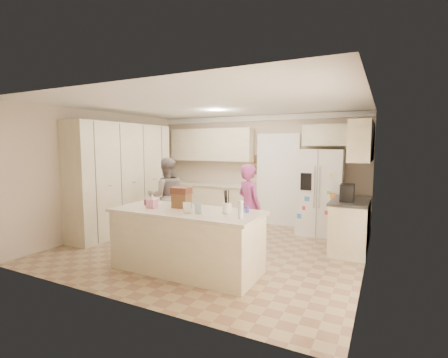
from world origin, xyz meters
The scene contains 41 objects.
floor centered at (0.00, 0.00, -0.01)m, with size 5.20×4.60×0.02m, color #97825D.
ceiling centered at (0.00, 0.00, 2.61)m, with size 5.20×4.60×0.02m, color white.
wall_back centered at (0.00, 2.31, 1.30)m, with size 5.20×0.02×2.60m, color #C7B39B.
wall_front centered at (0.00, -2.31, 1.30)m, with size 5.20×0.02×2.60m, color #C7B39B.
wall_left centered at (-2.61, 0.00, 1.30)m, with size 0.02×4.60×2.60m, color #C7B39B.
wall_right centered at (2.61, 0.00, 1.30)m, with size 0.02×4.60×2.60m, color #C7B39B.
crown_back centered at (0.00, 2.26, 2.53)m, with size 5.20×0.08×0.12m, color white.
pantry_bank centered at (-2.30, 0.20, 1.18)m, with size 0.60×2.60×2.35m, color beige.
back_base_cab centered at (-1.15, 2.00, 0.44)m, with size 2.20×0.60×0.88m, color beige.
back_countertop centered at (-1.15, 1.99, 0.90)m, with size 2.24×0.63×0.04m, color beige.
back_upper_cab centered at (-1.15, 2.12, 1.90)m, with size 2.20×0.35×0.80m, color beige.
doorway_opening centered at (0.55, 2.28, 1.05)m, with size 0.90×0.06×2.10m, color black.
doorway_casing centered at (0.55, 2.24, 1.05)m, with size 1.02×0.03×2.22m, color white.
wall_frame_upper centered at (0.02, 2.27, 1.55)m, with size 0.15×0.02×0.20m, color brown.
wall_frame_lower centered at (0.02, 2.27, 1.28)m, with size 0.15×0.02×0.20m, color brown.
refrigerator centered at (1.61, 1.87, 0.90)m, with size 0.90×0.70×1.80m, color white.
fridge_seam centered at (1.61, 1.52, 0.90)m, with size 0.01×0.02×1.78m, color gray.
fridge_dispenser centered at (1.39, 1.51, 1.15)m, with size 0.22×0.03×0.35m, color black.
fridge_handle_l centered at (1.56, 1.50, 1.05)m, with size 0.02×0.02×0.85m, color silver.
fridge_handle_r centered at (1.66, 1.50, 1.05)m, with size 0.02×0.02×0.85m, color silver.
over_fridge_cab centered at (1.65, 2.12, 2.10)m, with size 0.95×0.35×0.45m, color beige.
right_base_cab centered at (2.30, 1.00, 0.44)m, with size 0.60×1.20×0.88m, color beige.
right_countertop centered at (2.29, 1.00, 0.90)m, with size 0.63×1.24×0.04m, color #2D2B28.
right_upper_cab centered at (2.43, 1.20, 1.95)m, with size 0.35×1.50×0.70m, color beige.
coffee_maker centered at (2.25, 0.80, 1.07)m, with size 0.22×0.28×0.30m, color black.
island_base centered at (0.20, -1.10, 0.44)m, with size 2.20×0.90×0.88m, color beige.
island_top centered at (0.20, -1.10, 0.90)m, with size 2.28×0.96×0.05m, color beige.
utensil_crock centered at (0.85, -1.05, 1.00)m, with size 0.13×0.13×0.15m, color white.
tissue_box centered at (-0.35, -1.20, 1.00)m, with size 0.13×0.13×0.14m, color pink.
tissue_plume centered at (-0.35, -1.20, 1.10)m, with size 0.08×0.08×0.08m, color white.
dollhouse_body centered at (0.05, -1.00, 1.04)m, with size 0.26×0.18×0.22m, color brown.
dollhouse_roof centered at (0.05, -1.00, 1.20)m, with size 0.28×0.20×0.10m, color #592D1E.
jam_jar centered at (-0.60, -1.05, 0.97)m, with size 0.07×0.07×0.09m, color #59263F.
greeting_card_a centered at (0.35, -1.30, 1.01)m, with size 0.12×0.01×0.16m, color white.
greeting_card_b centered at (0.50, -1.25, 1.01)m, with size 0.12×0.01×0.16m, color silver.
water_bottle centered at (1.15, -1.25, 1.04)m, with size 0.07×0.07×0.24m, color silver.
shaker_salt centered at (1.02, -0.88, 0.97)m, with size 0.05×0.05×0.09m, color #3B3BB2.
shaker_pepper centered at (1.09, -0.88, 0.97)m, with size 0.05×0.05×0.09m, color #3B3BB2.
teen_boy centered at (-1.29, 0.42, 0.81)m, with size 0.79×0.62×1.62m, color gray.
teen_girl centered at (0.64, 0.29, 0.77)m, with size 0.56×0.37×1.55m, color #AE4288.
fridge_magnets centered at (1.61, 1.51, 0.90)m, with size 0.76×0.02×1.44m, color tan, non-canonical shape.
Camera 1 is at (2.84, -5.09, 1.87)m, focal length 26.00 mm.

